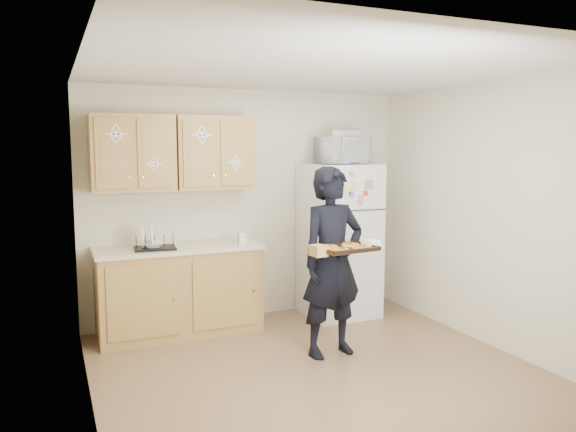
{
  "coord_description": "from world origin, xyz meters",
  "views": [
    {
      "loc": [
        -2.03,
        -4.04,
        1.88
      ],
      "look_at": [
        -0.1,
        0.45,
        1.28
      ],
      "focal_mm": 35.0,
      "sensor_mm": 36.0,
      "label": 1
    }
  ],
  "objects_px": {
    "refrigerator": "(339,240)",
    "person": "(332,262)",
    "microwave": "(342,151)",
    "dish_rack": "(155,241)",
    "baking_tray": "(345,249)"
  },
  "relations": [
    {
      "from": "person",
      "to": "microwave",
      "type": "xyz_separation_m",
      "value": [
        0.65,
        1.03,
        0.99
      ]
    },
    {
      "from": "person",
      "to": "microwave",
      "type": "distance_m",
      "value": 1.57
    },
    {
      "from": "person",
      "to": "microwave",
      "type": "relative_size",
      "value": 3.25
    },
    {
      "from": "refrigerator",
      "to": "person",
      "type": "bearing_deg",
      "value": -121.23
    },
    {
      "from": "microwave",
      "to": "dish_rack",
      "type": "bearing_deg",
      "value": 173.64
    },
    {
      "from": "refrigerator",
      "to": "microwave",
      "type": "bearing_deg",
      "value": -91.02
    },
    {
      "from": "refrigerator",
      "to": "dish_rack",
      "type": "xyz_separation_m",
      "value": [
        -2.05,
        -0.03,
        0.13
      ]
    },
    {
      "from": "microwave",
      "to": "refrigerator",
      "type": "bearing_deg",
      "value": 83.14
    },
    {
      "from": "microwave",
      "to": "dish_rack",
      "type": "height_order",
      "value": "microwave"
    },
    {
      "from": "baking_tray",
      "to": "dish_rack",
      "type": "relative_size",
      "value": 1.24
    },
    {
      "from": "refrigerator",
      "to": "baking_tray",
      "type": "bearing_deg",
      "value": -116.55
    },
    {
      "from": "refrigerator",
      "to": "dish_rack",
      "type": "height_order",
      "value": "refrigerator"
    },
    {
      "from": "microwave",
      "to": "dish_rack",
      "type": "xyz_separation_m",
      "value": [
        -2.04,
        0.02,
        -0.87
      ]
    },
    {
      "from": "refrigerator",
      "to": "person",
      "type": "relative_size",
      "value": 0.99
    },
    {
      "from": "person",
      "to": "dish_rack",
      "type": "relative_size",
      "value": 4.4
    }
  ]
}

